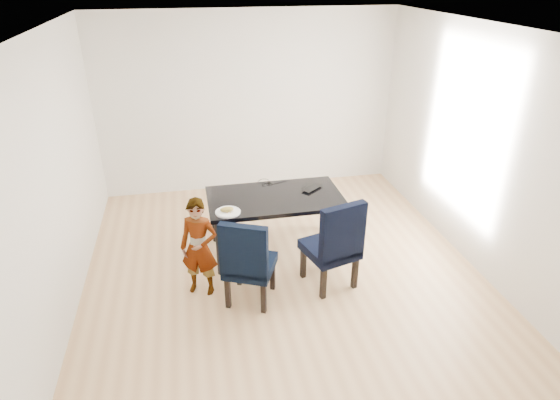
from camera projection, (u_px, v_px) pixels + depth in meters
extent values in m
cube|color=tan|center=(283.00, 273.00, 5.48)|extent=(4.50, 5.00, 0.01)
cube|color=white|center=(284.00, 28.00, 4.26)|extent=(4.50, 5.00, 0.01)
cube|color=silver|center=(249.00, 103.00, 7.06)|extent=(4.50, 0.01, 2.70)
cube|color=silver|center=(375.00, 330.00, 2.68)|extent=(4.50, 0.01, 2.70)
cube|color=white|center=(53.00, 184.00, 4.46)|extent=(0.01, 5.00, 2.70)
cube|color=silver|center=(479.00, 150.00, 5.27)|extent=(0.01, 5.00, 2.70)
cube|color=black|center=(275.00, 224.00, 5.74)|extent=(1.60, 0.90, 0.75)
cube|color=black|center=(250.00, 258.00, 4.84)|extent=(0.65, 0.66, 1.01)
cube|color=black|center=(330.00, 241.00, 5.07)|extent=(0.64, 0.65, 1.07)
imported|color=#FF3D15|center=(199.00, 247.00, 4.92)|extent=(0.48, 0.40, 1.12)
cylinder|color=white|center=(228.00, 212.00, 5.20)|extent=(0.33, 0.33, 0.02)
ellipsoid|color=olive|center=(227.00, 209.00, 5.18)|extent=(0.16, 0.09, 0.06)
imported|color=black|center=(309.00, 187.00, 5.78)|extent=(0.35, 0.33, 0.02)
torus|color=black|center=(267.00, 184.00, 5.87)|extent=(0.17, 0.17, 0.01)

